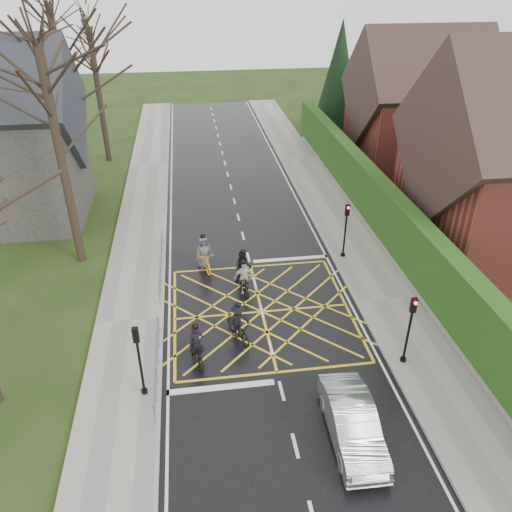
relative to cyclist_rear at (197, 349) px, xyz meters
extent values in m
plane|color=black|center=(3.08, 2.89, -0.60)|extent=(120.00, 120.00, 0.00)
cube|color=black|center=(3.08, 2.89, -0.59)|extent=(9.00, 80.00, 0.01)
cube|color=gray|center=(9.08, 2.89, -0.52)|extent=(3.00, 80.00, 0.15)
cube|color=gray|center=(-2.92, 2.89, -0.52)|extent=(3.00, 80.00, 0.15)
cube|color=slate|center=(10.83, 8.89, -0.25)|extent=(0.50, 38.00, 0.70)
cube|color=#133C10|center=(10.83, 8.89, 1.50)|extent=(0.90, 38.00, 2.80)
cube|color=maroon|center=(17.83, 20.89, 2.40)|extent=(9.00, 8.00, 6.00)
cube|color=#372421|center=(17.83, 20.89, 5.30)|extent=(9.80, 8.80, 8.80)
cube|color=maroon|center=(20.53, 20.89, 7.90)|extent=(0.70, 0.70, 1.60)
cylinder|color=black|center=(13.83, 28.89, 0.00)|extent=(0.50, 0.50, 1.20)
cone|color=black|center=(13.83, 28.89, 4.40)|extent=(4.60, 4.60, 10.00)
cube|color=#2D2B28|center=(-10.42, 14.89, 2.90)|extent=(8.00, 7.00, 7.00)
cylinder|color=black|center=(-5.92, 8.89, 4.90)|extent=(0.44, 0.44, 11.00)
cylinder|color=black|center=(-6.92, 16.89, 5.40)|extent=(0.44, 0.44, 12.00)
cylinder|color=black|center=(-6.22, 24.89, 4.40)|extent=(0.44, 0.44, 10.00)
cylinder|color=slate|center=(-1.57, -0.61, 0.40)|extent=(0.05, 5.00, 0.05)
cylinder|color=slate|center=(-1.57, -0.61, -0.05)|extent=(0.04, 5.00, 0.04)
cylinder|color=slate|center=(-1.57, -3.11, -0.10)|extent=(0.04, 0.04, 1.00)
cylinder|color=slate|center=(-1.57, 1.89, -0.10)|extent=(0.04, 0.04, 1.00)
cylinder|color=slate|center=(-1.57, 6.89, 0.40)|extent=(0.05, 6.00, 0.05)
cylinder|color=slate|center=(-1.57, 6.89, -0.05)|extent=(0.04, 6.00, 0.04)
cylinder|color=slate|center=(-1.57, 3.89, -0.10)|extent=(0.04, 0.04, 1.00)
cylinder|color=slate|center=(-1.57, 9.89, -0.10)|extent=(0.04, 0.04, 1.00)
cylinder|color=black|center=(8.18, 7.09, 0.90)|extent=(0.10, 0.10, 3.00)
cylinder|color=black|center=(8.18, 7.09, -0.45)|extent=(0.24, 0.24, 0.30)
cube|color=black|center=(8.18, 7.09, 2.30)|extent=(0.22, 0.16, 0.62)
sphere|color=#FF0C0C|center=(8.18, 6.97, 2.48)|extent=(0.14, 0.14, 0.14)
cylinder|color=black|center=(8.18, -1.31, 0.90)|extent=(0.10, 0.10, 3.00)
cylinder|color=black|center=(8.18, -1.31, -0.45)|extent=(0.24, 0.24, 0.30)
cube|color=black|center=(8.18, -1.31, 2.30)|extent=(0.22, 0.16, 0.62)
sphere|color=#FF0C0C|center=(8.18, -1.43, 2.48)|extent=(0.14, 0.14, 0.14)
cylinder|color=black|center=(-2.02, -1.61, 0.90)|extent=(0.10, 0.10, 3.00)
cylinder|color=black|center=(-2.02, -1.61, -0.45)|extent=(0.24, 0.24, 0.30)
cube|color=black|center=(-2.02, -1.61, 2.30)|extent=(0.22, 0.16, 0.62)
sphere|color=#FF0C0C|center=(-2.02, -1.49, 2.48)|extent=(0.14, 0.14, 0.14)
imported|color=black|center=(0.00, -0.03, -0.10)|extent=(1.06, 1.99, 1.00)
imported|color=black|center=(0.00, 0.07, 0.25)|extent=(0.69, 0.53, 1.69)
sphere|color=black|center=(0.00, 0.07, 1.11)|extent=(0.27, 0.27, 0.27)
imported|color=black|center=(2.51, 5.31, -0.01)|extent=(1.00, 2.03, 1.17)
imported|color=black|center=(2.51, 5.41, 0.30)|extent=(1.01, 0.87, 1.80)
sphere|color=black|center=(2.51, 5.41, 1.22)|extent=(0.28, 0.28, 0.28)
imported|color=black|center=(1.80, 1.19, -0.11)|extent=(1.32, 1.96, 0.98)
imported|color=black|center=(1.80, 1.29, 0.23)|extent=(1.23, 0.99, 1.66)
sphere|color=black|center=(1.80, 1.29, 1.08)|extent=(0.26, 0.26, 0.26)
imported|color=black|center=(2.45, 4.54, -0.05)|extent=(0.74, 1.87, 1.09)
imported|color=#BABABE|center=(2.45, 4.64, 0.24)|extent=(1.02, 0.53, 1.67)
sphere|color=black|center=(2.45, 4.64, 1.09)|extent=(0.26, 0.26, 0.26)
imported|color=gold|center=(0.65, 7.07, -0.05)|extent=(1.23, 2.19, 1.09)
imported|color=#4D4E54|center=(0.65, 7.17, 0.33)|extent=(1.02, 0.80, 1.85)
sphere|color=black|center=(0.65, 7.17, 1.27)|extent=(0.29, 0.29, 0.29)
imported|color=#B6B9BD|center=(5.02, -4.52, 0.10)|extent=(1.59, 4.26, 1.39)
camera|label=1|loc=(0.22, -15.45, 13.37)|focal=35.00mm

